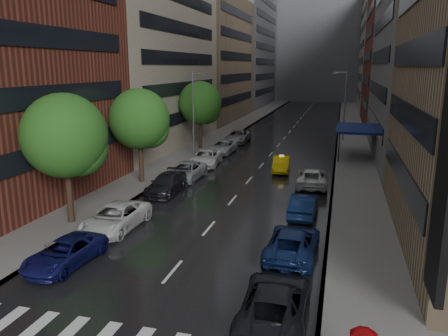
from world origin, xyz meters
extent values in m
plane|color=gray|center=(0.00, 0.00, 0.00)|extent=(220.00, 220.00, 0.00)
cube|color=black|center=(0.00, 50.00, 0.01)|extent=(14.00, 140.00, 0.01)
cube|color=gray|center=(-9.00, 50.00, 0.07)|extent=(4.00, 140.00, 0.15)
cube|color=gray|center=(9.00, 50.00, 0.07)|extent=(4.00, 140.00, 0.15)
cube|color=silver|center=(-4.70, -2.00, 0.01)|extent=(0.55, 2.80, 0.01)
cube|color=silver|center=(-3.30, -2.00, 0.01)|extent=(0.55, 2.80, 0.01)
cube|color=maroon|center=(-15.00, 12.00, 13.00)|extent=(8.00, 20.00, 26.00)
cube|color=gray|center=(-15.00, 36.00, 17.00)|extent=(8.00, 28.00, 34.00)
cube|color=#937A5B|center=(-15.00, 64.00, 11.00)|extent=(8.00, 28.00, 22.00)
cube|color=slate|center=(-15.00, 94.00, 19.00)|extent=(8.00, 32.00, 38.00)
cube|color=slate|center=(15.00, 36.00, 12.00)|extent=(8.00, 28.00, 24.00)
cube|color=maroon|center=(15.00, 64.00, 18.00)|extent=(8.00, 28.00, 36.00)
cube|color=gray|center=(15.00, 94.00, 14.00)|extent=(8.00, 32.00, 28.00)
cube|color=black|center=(11.10, 2.00, 6.50)|extent=(0.30, 2.20, 10.00)
cube|color=slate|center=(0.00, 118.00, 16.00)|extent=(40.00, 14.00, 32.00)
cylinder|color=#382619|center=(-8.60, 8.53, 2.25)|extent=(0.40, 0.40, 4.50)
sphere|color=#1E5116|center=(-8.60, 8.53, 5.62)|extent=(5.14, 5.14, 5.14)
cylinder|color=#382619|center=(-8.60, 18.70, 2.19)|extent=(0.40, 0.40, 4.38)
sphere|color=#1E5116|center=(-8.60, 18.70, 5.48)|extent=(5.01, 5.01, 5.01)
cylinder|color=#382619|center=(-8.60, 34.75, 2.21)|extent=(0.40, 0.40, 4.43)
sphere|color=#1E5116|center=(-8.60, 34.75, 5.54)|extent=(5.06, 5.06, 5.06)
imported|color=yellow|center=(2.24, 26.09, 0.71)|extent=(1.86, 4.45, 1.43)
imported|color=#111350|center=(-5.40, 3.27, 0.67)|extent=(2.58, 4.95, 1.33)
imported|color=white|center=(-5.40, 8.35, 0.77)|extent=(2.69, 5.62, 1.55)
imported|color=black|center=(-5.40, 16.47, 0.76)|extent=(2.19, 5.29, 1.53)
imported|color=#A9AEB2|center=(-5.40, 20.72, 0.76)|extent=(2.63, 5.53, 1.52)
imported|color=white|center=(-5.40, 26.66, 0.77)|extent=(3.11, 5.80, 1.55)
imported|color=silver|center=(-5.40, 33.04, 0.73)|extent=(2.58, 5.33, 1.46)
imported|color=#A0A0A5|center=(-5.40, 40.48, 0.80)|extent=(2.82, 5.86, 1.61)
imported|color=black|center=(5.40, 1.16, 0.77)|extent=(2.65, 5.59, 1.54)
imported|color=#101F4E|center=(5.40, 7.30, 0.75)|extent=(2.63, 5.45, 1.50)
imported|color=#112450|center=(5.40, 13.86, 0.77)|extent=(1.73, 4.70, 1.53)
imported|color=silver|center=(5.40, 21.43, 0.76)|extent=(2.79, 5.58, 1.52)
cylinder|color=gray|center=(-7.80, 30.00, 4.65)|extent=(0.18, 0.18, 9.00)
cube|color=gray|center=(-6.40, 30.00, 8.85)|extent=(0.50, 0.22, 0.16)
cylinder|color=gray|center=(7.80, 45.00, 4.65)|extent=(0.18, 0.18, 9.00)
cube|color=gray|center=(6.40, 45.00, 8.85)|extent=(0.50, 0.22, 0.16)
cube|color=navy|center=(9.00, 35.00, 3.15)|extent=(4.00, 8.00, 0.25)
cylinder|color=black|center=(7.40, 31.20, 1.65)|extent=(0.12, 0.12, 3.00)
cylinder|color=black|center=(7.40, 38.80, 1.65)|extent=(0.12, 0.12, 3.00)
camera|label=1|loc=(7.46, -14.11, 9.69)|focal=35.00mm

